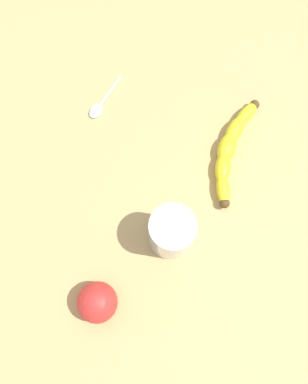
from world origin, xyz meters
The scene contains 5 objects.
wooden_tabletop centered at (0.00, 0.00, 1.50)cm, with size 120.00×120.00×3.00cm, color tan.
banana centered at (3.69, 16.60, 4.77)cm, with size 16.86×18.63×3.54cm.
smoothie_glass centered at (12.93, -2.40, 8.60)cm, with size 8.12×8.12×11.44cm.
apple_fruit centered at (16.87, -19.55, 6.61)cm, with size 7.21×7.21×7.21cm, color red.
teaspoon centered at (-17.89, -1.91, 3.40)cm, with size 6.64×10.53×0.80cm.
Camera 1 is at (23.72, -12.08, 82.46)cm, focal length 39.65 mm.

